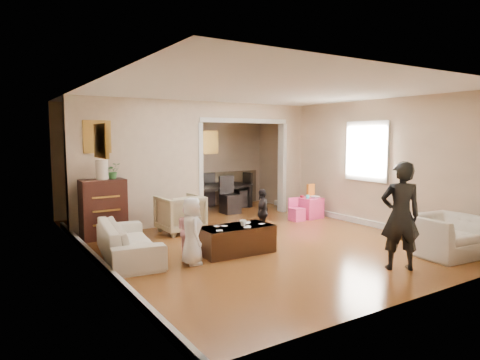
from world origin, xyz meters
TOP-DOWN VIEW (x-y plane):
  - floor at (0.00, 0.00)m, footprint 7.00×7.00m
  - partition_left at (-1.38, 1.80)m, footprint 2.75×0.18m
  - partition_right at (2.48, 1.80)m, footprint 0.55×0.18m
  - partition_header at (1.10, 1.80)m, footprint 2.22×0.18m
  - window_pane at (2.73, -0.40)m, footprint 0.03×0.95m
  - framed_art_partition at (-2.20, 1.70)m, footprint 0.45×0.03m
  - framed_art_sofa_wall at (-2.71, -0.60)m, footprint 0.03×0.55m
  - framed_art_alcove at (1.10, 3.44)m, footprint 0.45×0.03m
  - sofa at (-2.23, -0.12)m, footprint 0.98×1.96m
  - armchair_back at (-0.84, 1.05)m, footprint 0.81×0.83m
  - armchair_front at (1.97, -2.65)m, footprint 1.05×0.94m
  - dresser at (-2.21, 1.38)m, footprint 0.79×0.44m
  - table_lamp at (-2.21, 1.38)m, footprint 0.22×0.22m
  - potted_plant at (-2.01, 1.38)m, footprint 0.26×0.23m
  - coffee_table at (-0.69, -0.78)m, footprint 1.19×0.63m
  - coffee_cup at (-0.59, -0.83)m, footprint 0.10×0.10m
  - play_table at (2.26, 0.80)m, footprint 0.51×0.51m
  - cereal_box at (2.38, 0.90)m, footprint 0.20×0.08m
  - cyan_cup at (2.16, 0.75)m, footprint 0.08×0.08m
  - toy_block at (2.14, 0.92)m, footprint 0.10×0.09m
  - play_bowl at (2.31, 0.68)m, footprint 0.22×0.22m
  - dining_table at (1.03, 2.91)m, footprint 1.91×1.28m
  - adult_person at (0.80, -2.70)m, footprint 0.66×0.60m
  - child_kneel_a at (-1.54, -0.93)m, footprint 0.41×0.54m
  - child_kneel_b at (-1.39, -0.48)m, footprint 0.42×0.47m
  - child_toddler at (0.36, -0.03)m, footprint 0.54×0.49m
  - craft_papers at (-0.64, -0.79)m, footprint 0.94×0.45m

SIDE VIEW (x-z plane):
  - floor at x=0.00m, z-range 0.00..0.00m
  - coffee_table at x=-0.69m, z-range 0.00..0.44m
  - play_table at x=2.26m, z-range 0.00..0.46m
  - sofa at x=-2.23m, z-range 0.00..0.55m
  - dining_table at x=1.03m, z-range 0.00..0.62m
  - armchair_front at x=1.97m, z-range 0.00..0.63m
  - armchair_back at x=-0.84m, z-range 0.00..0.73m
  - child_kneel_b at x=-1.39m, z-range 0.00..0.82m
  - craft_papers at x=-0.64m, z-range 0.44..0.44m
  - child_toddler at x=0.36m, z-range 0.00..0.88m
  - coffee_cup at x=-0.59m, z-range 0.44..0.53m
  - toy_block at x=2.14m, z-range 0.46..0.51m
  - play_bowl at x=2.31m, z-range 0.46..0.51m
  - child_kneel_a at x=-1.54m, z-range 0.00..0.98m
  - cyan_cup at x=2.16m, z-range 0.46..0.54m
  - dresser at x=-2.21m, z-range 0.00..1.08m
  - cereal_box at x=2.38m, z-range 0.46..0.76m
  - adult_person at x=0.80m, z-range 0.00..1.52m
  - potted_plant at x=-2.01m, z-range 1.08..1.37m
  - table_lamp at x=-2.21m, z-range 1.08..1.44m
  - partition_left at x=-1.38m, z-range 0.00..2.60m
  - partition_right at x=2.48m, z-range 0.00..2.60m
  - window_pane at x=2.73m, z-range 1.00..2.10m
  - framed_art_alcove at x=1.10m, z-range 1.42..1.98m
  - framed_art_sofa_wall at x=-2.71m, z-range 1.60..2.00m
  - framed_art_partition at x=-2.20m, z-range 1.58..2.12m
  - partition_header at x=1.10m, z-range 2.25..2.60m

